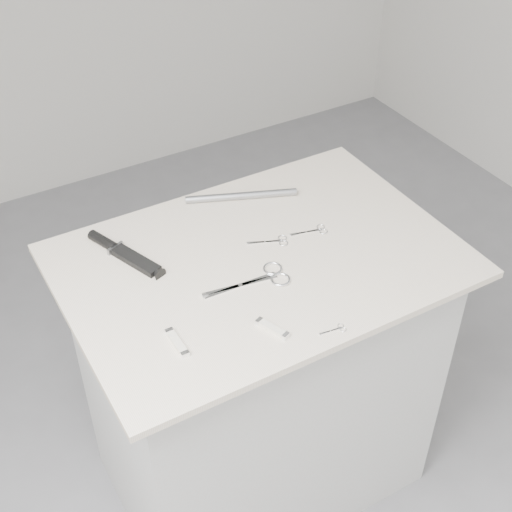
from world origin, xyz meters
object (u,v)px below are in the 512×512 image
large_shears (264,278)px  embroidery_scissors_b (275,241)px  tiny_scissors (336,329)px  pocket_knife_b (272,328)px  plinth (260,380)px  embroidery_scissors_a (314,231)px  pocket_knife_a (177,342)px  sheathed_knife (121,251)px  metal_rail (241,196)px

large_shears → embroidery_scissors_b: bearing=54.3°
tiny_scissors → pocket_knife_b: pocket_knife_b is taller
plinth → large_shears: (-0.03, -0.07, 0.47)m
embroidery_scissors_a → pocket_knife_b: size_ratio=1.19×
embroidery_scissors_b → pocket_knife_a: bearing=-128.0°
tiny_scissors → pocket_knife_b: 0.14m
plinth → sheathed_knife: sheathed_knife is taller
pocket_knife_b → embroidery_scissors_a: bearing=-69.4°
tiny_scissors → pocket_knife_b: bearing=158.1°
embroidery_scissors_b → sheathed_knife: (-0.37, 0.15, 0.01)m
tiny_scissors → metal_rail: size_ratio=0.21×
sheathed_knife → plinth: bearing=-143.3°
metal_rail → embroidery_scissors_a: bearing=-67.3°
embroidery_scissors_a → metal_rail: (-0.10, 0.23, 0.01)m
large_shears → tiny_scissors: 0.24m
pocket_knife_a → pocket_knife_b: 0.22m
embroidery_scissors_a → metal_rail: 0.25m
sheathed_knife → embroidery_scissors_b: bearing=-133.3°
plinth → pocket_knife_b: 0.54m
pocket_knife_b → large_shears: bearing=-45.9°
sheathed_knife → pocket_knife_a: (-0.01, -0.36, -0.00)m
plinth → tiny_scissors: bearing=-86.5°
tiny_scissors → metal_rail: metal_rail is taller
plinth → embroidery_scissors_a: embroidery_scissors_a is taller
embroidery_scissors_a → pocket_knife_a: size_ratio=1.12×
sheathed_knife → pocket_knife_a: 0.36m
plinth → pocket_knife_b: bearing=-114.3°
large_shears → pocket_knife_b: (-0.07, -0.16, 0.00)m
embroidery_scissors_a → metal_rail: size_ratio=0.33×
embroidery_scissors_a → pocket_knife_a: (-0.49, -0.19, 0.00)m
metal_rail → sheathed_knife: bearing=-170.9°
tiny_scissors → embroidery_scissors_b: bearing=89.9°
embroidery_scissors_a → embroidery_scissors_b: same height
large_shears → sheathed_knife: bearing=140.6°
tiny_scissors → pocket_knife_b: size_ratio=0.75×
sheathed_knife → metal_rail: size_ratio=0.76×
embroidery_scissors_a → tiny_scissors: (-0.16, -0.33, -0.00)m
pocket_knife_b → metal_rail: metal_rail is taller
pocket_knife_a → metal_rail: size_ratio=0.29×
tiny_scissors → sheathed_knife: (-0.32, 0.50, 0.01)m
plinth → embroidery_scissors_b: size_ratio=8.50×
plinth → pocket_knife_b: pocket_knife_b is taller
metal_rail → tiny_scissors: bearing=-96.8°
pocket_knife_b → embroidery_scissors_b: bearing=-53.7°
embroidery_scissors_b → tiny_scissors: size_ratio=1.63×
large_shears → embroidery_scissors_b: large_shears is taller
large_shears → embroidery_scissors_a: large_shears is taller
large_shears → embroidery_scissors_b: (0.10, 0.11, -0.00)m
embroidery_scissors_b → metal_rail: (0.02, 0.22, 0.01)m
plinth → large_shears: size_ratio=4.06×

